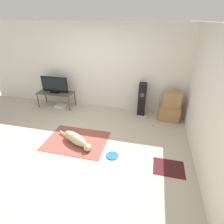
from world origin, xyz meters
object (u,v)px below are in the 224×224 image
at_px(tennis_ball_by_boxes, 146,117).
at_px(tv_stand, 56,94).
at_px(floor_speaker, 142,99).
at_px(tennis_ball_near_speaker, 152,124).
at_px(dog, 76,139).
at_px(game_console, 60,106).
at_px(cardboard_box_upper, 172,99).
at_px(frisbee, 112,156).
at_px(tv, 54,85).
at_px(cardboard_box_lower, 169,113).

bearing_deg(tennis_ball_by_boxes, tv_stand, 178.18).
height_order(floor_speaker, tv_stand, floor_speaker).
bearing_deg(tennis_ball_by_boxes, tennis_ball_near_speaker, -63.33).
height_order(dog, game_console, dog).
bearing_deg(cardboard_box_upper, frisbee, -123.08).
relative_size(frisbee, game_console, 0.83).
height_order(tv_stand, tennis_ball_near_speaker, tv_stand).
distance_m(floor_speaker, tennis_ball_by_boxes, 0.53).
bearing_deg(tv, floor_speaker, 2.24).
bearing_deg(dog, tv_stand, 129.94).
relative_size(frisbee, floor_speaker, 0.26).
xyz_separation_m(floor_speaker, tennis_ball_by_boxes, (0.17, -0.20, -0.46)).
bearing_deg(game_console, cardboard_box_upper, -0.30).
relative_size(cardboard_box_lower, floor_speaker, 0.58).
distance_m(frisbee, floor_speaker, 2.14).
height_order(tennis_ball_near_speaker, game_console, game_console).
bearing_deg(cardboard_box_upper, tennis_ball_by_boxes, -174.96).
distance_m(tv, game_console, 0.72).
bearing_deg(cardboard_box_lower, cardboard_box_upper, -4.95).
relative_size(tv_stand, tennis_ball_near_speaker, 17.57).
relative_size(cardboard_box_lower, cardboard_box_upper, 1.19).
relative_size(frisbee, tv_stand, 0.23).
bearing_deg(tv_stand, cardboard_box_lower, -0.58).
bearing_deg(frisbee, tennis_ball_by_boxes, 72.11).
height_order(tv_stand, tennis_ball_by_boxes, tv_stand).
xyz_separation_m(floor_speaker, game_console, (-2.66, -0.13, -0.46)).
height_order(dog, floor_speaker, floor_speaker).
height_order(frisbee, tv_stand, tv_stand).
relative_size(floor_speaker, tv_stand, 0.86).
bearing_deg(game_console, tennis_ball_near_speaker, -8.78).
distance_m(floor_speaker, tv_stand, 2.77).
xyz_separation_m(cardboard_box_upper, game_console, (-3.48, 0.02, -0.61)).
distance_m(frisbee, tv, 3.13).
relative_size(floor_speaker, tennis_ball_near_speaker, 15.03).
bearing_deg(floor_speaker, dog, -125.75).
xyz_separation_m(dog, cardboard_box_lower, (2.12, 1.69, 0.08)).
bearing_deg(cardboard_box_lower, tv_stand, 179.42).
bearing_deg(frisbee, tv, 140.51).
bearing_deg(tv_stand, floor_speaker, 2.30).
xyz_separation_m(cardboard_box_upper, floor_speaker, (-0.81, 0.15, -0.15)).
distance_m(dog, cardboard_box_upper, 2.77).
bearing_deg(floor_speaker, game_console, -177.20).
bearing_deg(frisbee, game_console, 139.52).
bearing_deg(floor_speaker, tennis_ball_near_speaker, -58.27).
bearing_deg(floor_speaker, cardboard_box_upper, -10.33).
relative_size(cardboard_box_lower, tv_stand, 0.50).
xyz_separation_m(frisbee, floor_speaker, (0.42, 2.04, 0.48)).
relative_size(floor_speaker, tennis_ball_by_boxes, 15.03).
bearing_deg(cardboard_box_lower, game_console, 179.72).
bearing_deg(tv, dog, -50.10).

